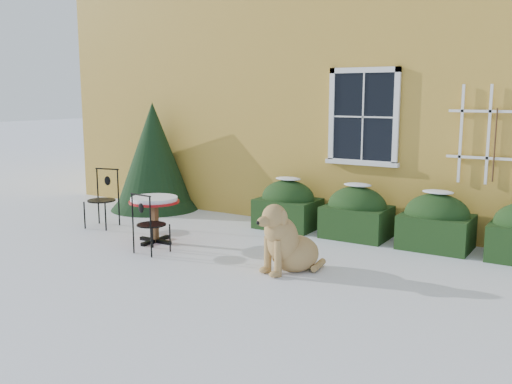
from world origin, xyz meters
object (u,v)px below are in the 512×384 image
Objects in this scene: evergreen_shrub at (154,167)px; patio_chair_near at (149,223)px; dog at (287,243)px; patio_chair_far at (103,198)px; bistro_table at (154,205)px.

evergreen_shrub is 2.39× the size of patio_chair_near.
patio_chair_far is at bearing -165.54° from dog.
evergreen_shrub is at bearing 131.89° from bistro_table.
dog is at bearing -4.98° from bistro_table.
patio_chair_far reaches higher than patio_chair_near.
bistro_table is 2.55m from dog.
patio_chair_near is at bearing -49.40° from evergreen_shrub.
bistro_table is 0.77× the size of dog.
patio_chair_far is at bearing 167.24° from bistro_table.
evergreen_shrub is 4.96m from dog.
evergreen_shrub is 2.75× the size of bistro_table.
patio_chair_far is at bearing -19.82° from patio_chair_near.
patio_chair_near is (2.21, -2.58, -0.42)m from evergreen_shrub.
dog is (4.38, -2.28, -0.49)m from evergreen_shrub.
patio_chair_far is (-1.54, 0.35, -0.10)m from bistro_table.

